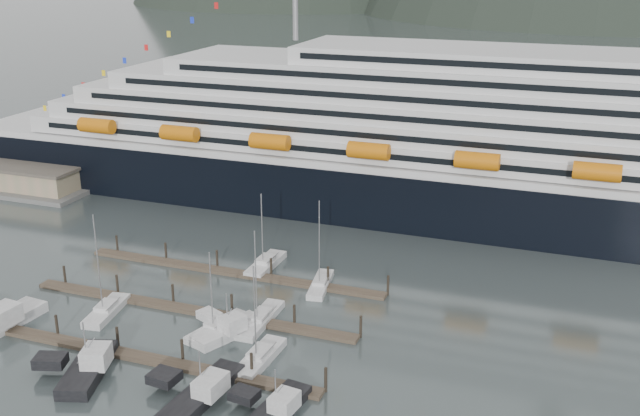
% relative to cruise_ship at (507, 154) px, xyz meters
% --- Properties ---
extents(ground, '(1600.00, 1600.00, 0.00)m').
position_rel_cruise_ship_xyz_m(ground, '(-30.03, -54.94, -12.04)').
color(ground, '#4A5758').
rests_on(ground, ground).
extents(cruise_ship, '(210.00, 30.40, 50.30)m').
position_rel_cruise_ship_xyz_m(cruise_ship, '(0.00, 0.00, 0.00)').
color(cruise_ship, black).
rests_on(cruise_ship, ground).
extents(warehouse, '(46.00, 20.00, 5.80)m').
position_rel_cruise_ship_xyz_m(warehouse, '(-102.03, -12.94, -9.79)').
color(warehouse, '#595956').
rests_on(warehouse, ground).
extents(dock_near, '(48.18, 2.28, 3.20)m').
position_rel_cruise_ship_xyz_m(dock_near, '(-34.95, -64.89, -11.73)').
color(dock_near, '#44392C').
rests_on(dock_near, ground).
extents(dock_mid, '(48.18, 2.28, 3.20)m').
position_rel_cruise_ship_xyz_m(dock_mid, '(-34.95, -51.89, -11.73)').
color(dock_mid, '#44392C').
rests_on(dock_mid, ground).
extents(dock_far, '(48.18, 2.28, 3.20)m').
position_rel_cruise_ship_xyz_m(dock_far, '(-34.95, -38.89, -11.73)').
color(dock_far, '#44392C').
rests_on(dock_far, ground).
extents(sailboat_a, '(4.13, 9.62, 14.99)m').
position_rel_cruise_ship_xyz_m(sailboat_a, '(-44.91, -56.54, -11.60)').
color(sailboat_a, '#BEBEBE').
rests_on(sailboat_a, ground).
extents(sailboat_c, '(5.28, 10.21, 11.78)m').
position_rel_cruise_ship_xyz_m(sailboat_c, '(-28.53, -55.70, -11.63)').
color(sailboat_c, '#BEBEBE').
rests_on(sailboat_c, ground).
extents(sailboat_d, '(2.74, 10.84, 13.76)m').
position_rel_cruise_ship_xyz_m(sailboat_d, '(-24.45, -51.72, -11.62)').
color(sailboat_d, '#BEBEBE').
rests_on(sailboat_d, ground).
extents(sailboat_f, '(2.94, 9.88, 12.75)m').
position_rel_cruise_ship_xyz_m(sailboat_f, '(-31.22, -34.95, -11.61)').
color(sailboat_f, '#BEBEBE').
rests_on(sailboat_f, ground).
extents(sailboat_g, '(3.79, 9.66, 13.94)m').
position_rel_cruise_ship_xyz_m(sailboat_g, '(-20.85, -38.75, -11.63)').
color(sailboat_g, '#BEBEBE').
rests_on(sailboat_g, ground).
extents(sailboat_h, '(3.04, 9.58, 13.21)m').
position_rel_cruise_ship_xyz_m(sailboat_h, '(-20.52, -60.55, -11.61)').
color(sailboat_h, '#BEBEBE').
rests_on(sailboat_h, ground).
extents(trawler_b, '(9.63, 11.92, 7.37)m').
position_rel_cruise_ship_xyz_m(trawler_b, '(-38.05, -69.98, -11.11)').
color(trawler_b, black).
rests_on(trawler_b, ground).
extents(trawler_c, '(9.30, 13.12, 6.55)m').
position_rel_cruise_ship_xyz_m(trawler_c, '(-23.34, -69.93, -11.18)').
color(trawler_c, black).
rests_on(trawler_c, ground).
extents(trawler_d, '(7.89, 10.62, 6.09)m').
position_rel_cruise_ship_xyz_m(trawler_d, '(-14.50, -69.93, -11.22)').
color(trawler_d, black).
rests_on(trawler_d, ground).
extents(trawler_e, '(8.75, 10.30, 6.36)m').
position_rel_cruise_ship_xyz_m(trawler_e, '(-27.07, -56.10, -11.20)').
color(trawler_e, '#BEBEBE').
rests_on(trawler_e, ground).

